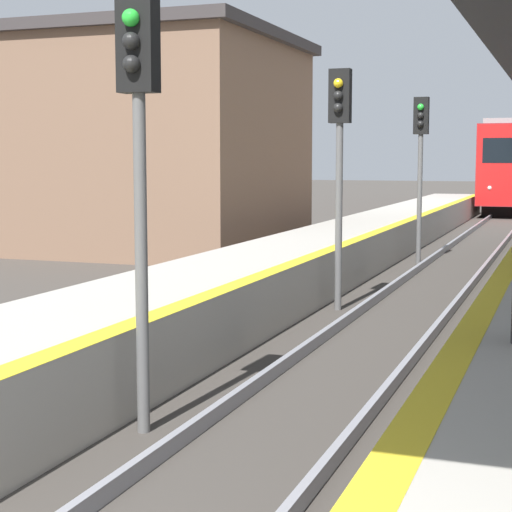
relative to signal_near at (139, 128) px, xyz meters
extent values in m
cube|color=red|center=(1.23, 31.08, -0.55)|extent=(2.66, 0.16, 3.49)
cube|color=black|center=(1.23, 31.02, 0.07)|extent=(2.17, 0.06, 1.07)
sphere|color=white|center=(0.48, 31.02, -1.53)|extent=(0.18, 0.18, 0.18)
cylinder|color=#595959|center=(0.00, 0.01, -1.28)|extent=(0.12, 0.12, 3.20)
cube|color=black|center=(0.00, 0.01, 0.77)|extent=(0.36, 0.20, 0.90)
sphere|color=green|center=(0.00, -0.12, 0.97)|extent=(0.16, 0.16, 0.16)
sphere|color=black|center=(0.00, -0.12, 0.77)|extent=(0.16, 0.16, 0.16)
sphere|color=black|center=(0.00, -0.12, 0.56)|extent=(0.16, 0.16, 0.16)
cylinder|color=#595959|center=(0.05, 7.11, -1.28)|extent=(0.12, 0.12, 3.20)
cube|color=black|center=(0.05, 7.11, 0.77)|extent=(0.36, 0.20, 0.90)
sphere|color=yellow|center=(0.05, 6.98, 0.97)|extent=(0.16, 0.16, 0.16)
sphere|color=black|center=(0.05, 6.98, 0.77)|extent=(0.16, 0.16, 0.16)
sphere|color=black|center=(0.05, 6.98, 0.56)|extent=(0.16, 0.16, 0.16)
cylinder|color=#595959|center=(0.25, 14.21, -1.28)|extent=(0.12, 0.12, 3.20)
cube|color=black|center=(0.25, 14.21, 0.77)|extent=(0.36, 0.20, 0.90)
sphere|color=green|center=(0.25, 14.08, 0.97)|extent=(0.16, 0.16, 0.16)
sphere|color=black|center=(0.25, 14.08, 0.77)|extent=(0.16, 0.16, 0.16)
sphere|color=black|center=(0.25, 14.08, 0.56)|extent=(0.16, 0.16, 0.16)
cube|color=brown|center=(-8.49, 15.29, 0.02)|extent=(9.04, 7.58, 5.81)
cube|color=#383333|center=(-8.49, 15.29, 3.07)|extent=(9.49, 7.96, 0.30)
camera|label=1|loc=(3.75, -7.07, -0.28)|focal=60.00mm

